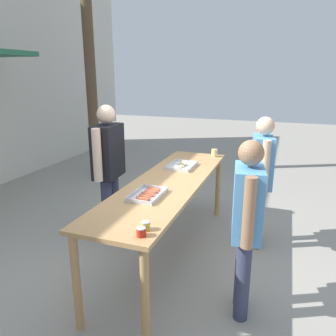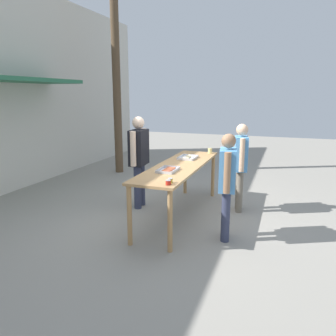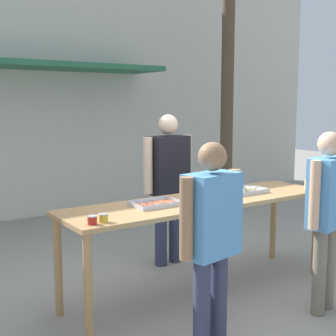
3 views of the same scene
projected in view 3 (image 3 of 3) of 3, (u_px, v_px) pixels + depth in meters
ground_plane at (201, 292)px, 4.62m from camera, size 24.00×24.00×0.00m
building_facade_back at (48, 77)px, 7.55m from camera, size 12.00×1.11×4.50m
serving_table at (201, 210)px, 4.50m from camera, size 2.81×0.74×0.93m
food_tray_sausages at (155, 204)px, 4.22m from camera, size 0.42×0.28×0.04m
food_tray_buns at (244, 191)px, 4.83m from camera, size 0.42×0.31×0.06m
condiment_jar_mustard at (92, 220)px, 3.57m from camera, size 0.07×0.07×0.07m
condiment_jar_ketchup at (103, 218)px, 3.63m from camera, size 0.07×0.07×0.07m
beer_cup at (308, 184)px, 4.99m from camera, size 0.09×0.09×0.11m
person_server_behind_table at (168, 177)px, 5.30m from camera, size 0.67×0.29×1.72m
person_customer_holding_hotdog at (211, 232)px, 3.35m from camera, size 0.60×0.29×1.58m
person_customer_with_cup at (327, 206)px, 4.06m from camera, size 0.56×0.29×1.61m
utility_pole at (229, 17)px, 7.77m from camera, size 1.10×0.21×6.37m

